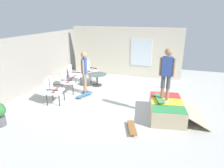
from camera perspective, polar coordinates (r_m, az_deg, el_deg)
ground_plane at (r=7.66m, az=0.29°, el=-5.89°), size 12.00×12.00×0.10m
back_wall_cinderblock at (r=9.19m, az=-24.33°, el=4.95°), size 9.00×0.20×2.39m
house_facade at (r=10.89m, az=3.86°, el=9.23°), size 0.23×6.00×2.61m
skate_ramp at (r=6.86m, az=15.68°, el=-6.92°), size 1.94×1.99×0.53m
patio_bench at (r=9.03m, az=-12.28°, el=2.16°), size 1.32×0.75×1.02m
patio_chair_near_house at (r=10.03m, az=-7.00°, el=4.18°), size 0.71×0.66×1.02m
patio_chair_by_wall at (r=7.79m, az=-16.96°, el=-1.06°), size 0.72×0.67×1.02m
patio_table at (r=9.40m, az=-4.35°, el=1.91°), size 0.90×0.90×0.57m
person_watching at (r=8.35m, az=-7.98°, el=4.18°), size 0.47×0.29×1.79m
person_skater at (r=6.40m, az=15.54°, el=3.58°), size 0.24×0.48×1.74m
skateboard_by_bench at (r=8.27m, az=-7.87°, el=-3.09°), size 0.82×0.48×0.10m
skateboard_spare at (r=5.97m, az=5.78°, el=-12.42°), size 0.82×0.46×0.10m
skateboard_on_ramp at (r=6.71m, az=13.45°, el=-4.01°), size 0.82×0.44×0.10m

